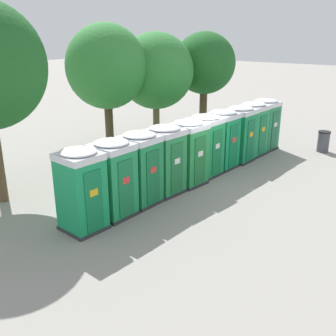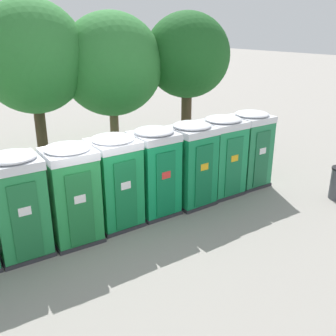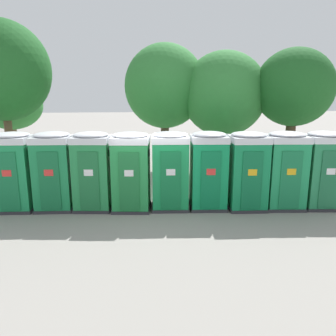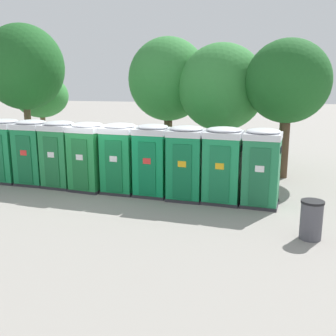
{
  "view_description": "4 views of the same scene",
  "coord_description": "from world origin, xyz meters",
  "px_view_note": "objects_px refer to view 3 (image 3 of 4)",
  "views": [
    {
      "loc": [
        -12.79,
        -7.97,
        5.71
      ],
      "look_at": [
        -1.76,
        -0.01,
        0.92
      ],
      "focal_mm": 42.0,
      "sensor_mm": 36.0,
      "label": 1
    },
    {
      "loc": [
        -4.48,
        -8.5,
        5.26
      ],
      "look_at": [
        2.29,
        -0.38,
        1.3
      ],
      "focal_mm": 42.0,
      "sensor_mm": 36.0,
      "label": 2
    },
    {
      "loc": [
        -0.62,
        -10.51,
        3.7
      ],
      "look_at": [
        0.54,
        -0.22,
        1.36
      ],
      "focal_mm": 35.0,
      "sensor_mm": 36.0,
      "label": 3
    },
    {
      "loc": [
        5.45,
        -13.39,
        4.02
      ],
      "look_at": [
        2.44,
        -0.39,
        1.04
      ],
      "focal_mm": 42.0,
      "sensor_mm": 36.0,
      "label": 4
    }
  ],
  "objects_px": {
    "portapotty_3": "(93,170)",
    "portapotty_9": "(322,169)",
    "portapotty_7": "(247,170)",
    "portapotty_5": "(170,170)",
    "street_tree_2": "(294,88)",
    "portapotty_6": "(208,170)",
    "street_tree_3": "(2,71)",
    "portapotty_1": "(15,171)",
    "street_tree_4": "(224,94)",
    "street_tree_1": "(11,105)",
    "portapotty_2": "(54,171)",
    "portapotty_8": "(284,170)",
    "portapotty_4": "(131,171)",
    "street_tree_0": "(165,87)"
  },
  "relations": [
    {
      "from": "portapotty_7",
      "to": "street_tree_2",
      "type": "height_order",
      "value": "street_tree_2"
    },
    {
      "from": "portapotty_8",
      "to": "street_tree_0",
      "type": "relative_size",
      "value": 0.42
    },
    {
      "from": "portapotty_5",
      "to": "portapotty_6",
      "type": "relative_size",
      "value": 1.0
    },
    {
      "from": "portapotty_3",
      "to": "street_tree_3",
      "type": "distance_m",
      "value": 6.66
    },
    {
      "from": "portapotty_5",
      "to": "street_tree_4",
      "type": "bearing_deg",
      "value": 57.61
    },
    {
      "from": "portapotty_9",
      "to": "street_tree_0",
      "type": "height_order",
      "value": "street_tree_0"
    },
    {
      "from": "street_tree_0",
      "to": "portapotty_5",
      "type": "bearing_deg",
      "value": -94.27
    },
    {
      "from": "portapotty_7",
      "to": "portapotty_5",
      "type": "bearing_deg",
      "value": 172.91
    },
    {
      "from": "street_tree_2",
      "to": "portapotty_4",
      "type": "bearing_deg",
      "value": -152.98
    },
    {
      "from": "portapotty_1",
      "to": "portapotty_7",
      "type": "height_order",
      "value": "same"
    },
    {
      "from": "portapotty_2",
      "to": "portapotty_6",
      "type": "relative_size",
      "value": 1.0
    },
    {
      "from": "portapotty_2",
      "to": "street_tree_3",
      "type": "height_order",
      "value": "street_tree_3"
    },
    {
      "from": "portapotty_6",
      "to": "portapotty_9",
      "type": "distance_m",
      "value": 3.76
    },
    {
      "from": "street_tree_4",
      "to": "street_tree_3",
      "type": "bearing_deg",
      "value": -176.89
    },
    {
      "from": "portapotty_5",
      "to": "portapotty_1",
      "type": "bearing_deg",
      "value": 175.13
    },
    {
      "from": "portapotty_7",
      "to": "street_tree_1",
      "type": "bearing_deg",
      "value": 143.18
    },
    {
      "from": "portapotty_1",
      "to": "portapotty_7",
      "type": "xyz_separation_m",
      "value": [
        7.48,
        -0.73,
        -0.0
      ]
    },
    {
      "from": "portapotty_3",
      "to": "street_tree_2",
      "type": "height_order",
      "value": "street_tree_2"
    },
    {
      "from": "portapotty_1",
      "to": "street_tree_4",
      "type": "bearing_deg",
      "value": 28.95
    },
    {
      "from": "portapotty_9",
      "to": "street_tree_1",
      "type": "height_order",
      "value": "street_tree_1"
    },
    {
      "from": "portapotty_6",
      "to": "street_tree_0",
      "type": "height_order",
      "value": "street_tree_0"
    },
    {
      "from": "portapotty_7",
      "to": "street_tree_0",
      "type": "xyz_separation_m",
      "value": [
        -2.06,
        6.12,
        2.77
      ]
    },
    {
      "from": "street_tree_3",
      "to": "portapotty_4",
      "type": "bearing_deg",
      "value": -40.12
    },
    {
      "from": "portapotty_1",
      "to": "street_tree_2",
      "type": "height_order",
      "value": "street_tree_2"
    },
    {
      "from": "portapotty_4",
      "to": "street_tree_2",
      "type": "bearing_deg",
      "value": 27.02
    },
    {
      "from": "portapotty_5",
      "to": "portapotty_6",
      "type": "xyz_separation_m",
      "value": [
        1.25,
        -0.1,
        0.0
      ]
    },
    {
      "from": "portapotty_5",
      "to": "portapotty_8",
      "type": "bearing_deg",
      "value": -5.59
    },
    {
      "from": "portapotty_2",
      "to": "portapotty_8",
      "type": "height_order",
      "value": "same"
    },
    {
      "from": "portapotty_7",
      "to": "portapotty_6",
      "type": "bearing_deg",
      "value": 170.57
    },
    {
      "from": "portapotty_8",
      "to": "portapotty_9",
      "type": "bearing_deg",
      "value": -4.51
    },
    {
      "from": "portapotty_9",
      "to": "street_tree_4",
      "type": "relative_size",
      "value": 0.45
    },
    {
      "from": "portapotty_6",
      "to": "portapotty_7",
      "type": "height_order",
      "value": "same"
    },
    {
      "from": "portapotty_3",
      "to": "street_tree_4",
      "type": "relative_size",
      "value": 0.45
    },
    {
      "from": "portapotty_7",
      "to": "street_tree_4",
      "type": "bearing_deg",
      "value": 83.14
    },
    {
      "from": "portapotty_8",
      "to": "street_tree_1",
      "type": "xyz_separation_m",
      "value": [
        -10.83,
        7.23,
        1.88
      ]
    },
    {
      "from": "portapotty_9",
      "to": "street_tree_2",
      "type": "xyz_separation_m",
      "value": [
        0.89,
        4.12,
        2.67
      ]
    },
    {
      "from": "portapotty_6",
      "to": "portapotty_7",
      "type": "relative_size",
      "value": 1.0
    },
    {
      "from": "street_tree_0",
      "to": "street_tree_1",
      "type": "distance_m",
      "value": 7.65
    },
    {
      "from": "portapotty_3",
      "to": "street_tree_2",
      "type": "bearing_deg",
      "value": 22.3
    },
    {
      "from": "portapotty_7",
      "to": "portapotty_9",
      "type": "height_order",
      "value": "same"
    },
    {
      "from": "portapotty_5",
      "to": "street_tree_3",
      "type": "xyz_separation_m",
      "value": [
        -6.46,
        4.39,
        3.35
      ]
    },
    {
      "from": "portapotty_8",
      "to": "portapotty_6",
      "type": "bearing_deg",
      "value": 173.99
    },
    {
      "from": "portapotty_1",
      "to": "portapotty_6",
      "type": "distance_m",
      "value": 6.27
    },
    {
      "from": "street_tree_1",
      "to": "street_tree_2",
      "type": "relative_size",
      "value": 0.77
    },
    {
      "from": "portapotty_7",
      "to": "portapotty_1",
      "type": "bearing_deg",
      "value": 174.39
    },
    {
      "from": "street_tree_0",
      "to": "street_tree_4",
      "type": "height_order",
      "value": "street_tree_0"
    },
    {
      "from": "portapotty_3",
      "to": "portapotty_9",
      "type": "height_order",
      "value": "same"
    },
    {
      "from": "portapotty_1",
      "to": "portapotty_7",
      "type": "bearing_deg",
      "value": -5.61
    },
    {
      "from": "street_tree_4",
      "to": "portapotty_7",
      "type": "bearing_deg",
      "value": -96.86
    },
    {
      "from": "street_tree_1",
      "to": "portapotty_2",
      "type": "bearing_deg",
      "value": -62.81
    }
  ]
}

